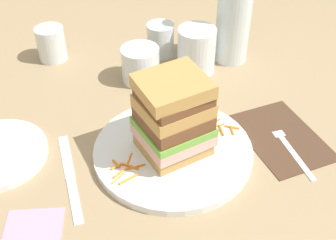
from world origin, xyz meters
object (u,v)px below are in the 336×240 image
object	(u,v)px
sandwich	(174,118)
empty_tumbler_2	(51,44)
water_bottle	(234,11)
napkin_pink	(32,235)
knife	(71,179)
main_plate	(174,152)
napkin_dark	(281,137)
fork	(288,143)
juice_glass	(196,53)
empty_tumbler_1	(160,40)
empty_tumbler_0	(140,65)

from	to	relation	value
sandwich	empty_tumbler_2	distance (m)	0.41
water_bottle	napkin_pink	size ratio (longest dim) A/B	2.69
knife	napkin_pink	distance (m)	0.11
main_plate	water_bottle	size ratio (longest dim) A/B	1.04
napkin_dark	fork	xyz separation A→B (m)	(-0.00, -0.02, 0.00)
main_plate	napkin_dark	world-z (taller)	main_plate
sandwich	fork	distance (m)	0.21
napkin_dark	juice_glass	distance (m)	0.26
napkin_dark	napkin_pink	size ratio (longest dim) A/B	1.85
water_bottle	empty_tumbler_2	world-z (taller)	water_bottle
fork	sandwich	bearing A→B (deg)	168.70
water_bottle	empty_tumbler_2	distance (m)	0.40
sandwich	fork	size ratio (longest dim) A/B	0.84
fork	empty_tumbler_2	world-z (taller)	empty_tumbler_2
sandwich	empty_tumbler_2	world-z (taller)	sandwich
knife	empty_tumbler_1	world-z (taller)	empty_tumbler_1
sandwich	fork	world-z (taller)	sandwich
empty_tumbler_2	water_bottle	bearing A→B (deg)	-18.12
fork	water_bottle	xyz separation A→B (m)	(0.02, 0.29, 0.11)
sandwich	water_bottle	distance (m)	0.34
juice_glass	empty_tumbler_1	xyz separation A→B (m)	(-0.05, 0.09, -0.01)
juice_glass	empty_tumbler_1	size ratio (longest dim) A/B	1.34
juice_glass	empty_tumbler_0	size ratio (longest dim) A/B	1.25
knife	water_bottle	size ratio (longest dim) A/B	0.78
fork	empty_tumbler_0	size ratio (longest dim) A/B	2.14
empty_tumbler_1	fork	bearing A→B (deg)	-72.02
napkin_dark	empty_tumbler_1	bearing A→B (deg)	109.16
empty_tumbler_0	empty_tumbler_1	size ratio (longest dim) A/B	1.07
main_plate	empty_tumbler_2	world-z (taller)	empty_tumbler_2
empty_tumbler_0	knife	bearing A→B (deg)	-127.42
fork	napkin_dark	bearing A→B (deg)	88.74
sandwich	fork	bearing A→B (deg)	-11.30
sandwich	empty_tumbler_0	xyz separation A→B (m)	(0.01, 0.24, -0.04)
empty_tumbler_0	empty_tumbler_2	distance (m)	0.21
main_plate	juice_glass	distance (m)	0.27
napkin_dark	juice_glass	size ratio (longest dim) A/B	1.82
water_bottle	fork	bearing A→B (deg)	-94.68
knife	empty_tumbler_0	distance (m)	0.30
juice_glass	empty_tumbler_1	bearing A→B (deg)	119.98
water_bottle	napkin_pink	bearing A→B (deg)	-143.01
juice_glass	empty_tumbler_2	distance (m)	0.32
fork	water_bottle	size ratio (longest dim) A/B	0.65
juice_glass	empty_tumbler_2	size ratio (longest dim) A/B	1.31
sandwich	empty_tumbler_0	world-z (taller)	sandwich
juice_glass	water_bottle	xyz separation A→B (m)	(0.09, 0.02, 0.07)
sandwich	knife	bearing A→B (deg)	-179.65
empty_tumbler_1	empty_tumbler_2	world-z (taller)	empty_tumbler_2
water_bottle	empty_tumbler_1	xyz separation A→B (m)	(-0.14, 0.07, -0.08)
empty_tumbler_1	napkin_pink	size ratio (longest dim) A/B	0.76
empty_tumbler_2	napkin_pink	size ratio (longest dim) A/B	0.78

